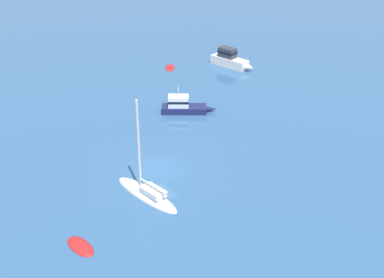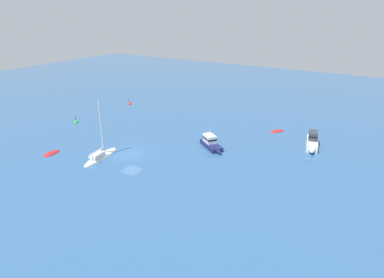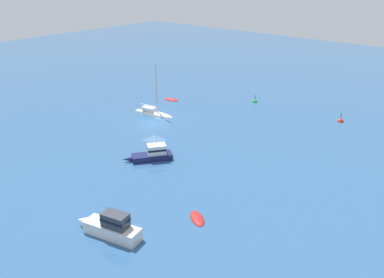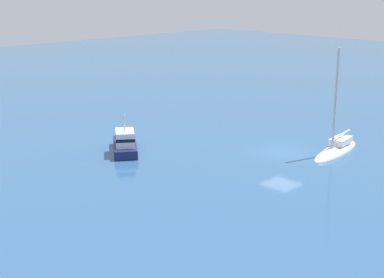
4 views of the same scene
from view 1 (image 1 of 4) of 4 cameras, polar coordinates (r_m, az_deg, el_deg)
The scene contains 6 objects.
ground_plane at distance 45.71m, azimuth -3.65°, elevation -3.19°, with size 160.00×160.00×0.00m, color #2D5684.
dinghy at distance 67.99m, azimuth -2.32°, elevation 7.44°, with size 2.77×2.41×0.48m.
skiff at distance 37.98m, azimuth -11.58°, elevation -10.98°, with size 2.82×1.51×0.48m.
cabin_cruiser at distance 55.57m, azimuth -0.92°, elevation 3.50°, with size 4.23×5.24×2.94m.
motor_cruiser at distance 68.38m, azimuth 4.10°, elevation 8.27°, with size 6.27×2.67×2.26m.
ketch at distance 42.32m, azimuth -4.72°, elevation -5.72°, with size 6.93×2.53×8.31m.
Camera 1 is at (33.71, -20.29, 23.27)m, focal length 50.98 mm.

